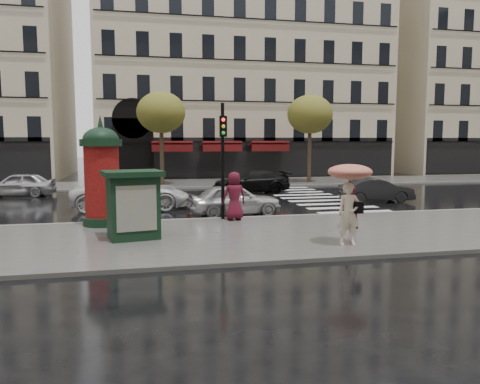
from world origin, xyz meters
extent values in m
plane|color=black|center=(0.00, 0.00, 0.00)|extent=(160.00, 160.00, 0.00)
cube|color=#474744|center=(0.00, -0.50, 0.06)|extent=(90.00, 7.00, 0.12)
cube|color=#474744|center=(0.00, 19.00, 0.06)|extent=(90.00, 6.00, 0.12)
cube|color=slate|center=(0.00, 3.00, 0.07)|extent=(90.00, 0.25, 0.14)
cube|color=slate|center=(0.00, 16.00, 0.07)|extent=(90.00, 0.25, 0.14)
cube|color=silver|center=(6.00, 9.60, 0.01)|extent=(3.60, 11.75, 0.01)
cube|color=#B7A88C|center=(6.00, 30.00, 10.00)|extent=(26.00, 14.00, 20.00)
cylinder|color=#38281C|center=(-2.00, 18.00, 2.60)|extent=(0.28, 0.28, 5.20)
ellipsoid|color=#546720|center=(-2.00, 18.00, 5.20)|extent=(3.40, 3.40, 2.89)
cylinder|color=#38281C|center=(9.00, 18.00, 2.60)|extent=(0.28, 0.28, 5.20)
ellipsoid|color=#546720|center=(9.00, 18.00, 5.20)|extent=(3.40, 3.40, 2.89)
imported|color=#F4E4C9|center=(2.49, -2.66, 1.06)|extent=(0.72, 0.51, 1.88)
cylinder|color=black|center=(2.49, -2.66, 1.69)|extent=(0.02, 0.02, 1.19)
ellipsoid|color=#D62851|center=(2.49, -2.66, 2.31)|extent=(1.30, 1.30, 0.46)
cone|color=black|center=(2.49, -2.66, 2.57)|extent=(0.04, 0.04, 0.10)
cube|color=black|center=(2.77, -2.74, 1.25)|extent=(0.28, 0.13, 0.35)
imported|color=maroon|center=(3.66, -0.24, 0.88)|extent=(0.88, 0.78, 1.51)
imported|color=#521021|center=(0.03, 2.40, 1.07)|extent=(1.00, 0.72, 1.91)
cylinder|color=black|center=(-4.94, 2.40, 0.28)|extent=(1.47, 1.47, 0.31)
cylinder|color=maroon|center=(-4.94, 2.40, 1.74)|extent=(1.26, 1.26, 2.62)
cylinder|color=black|center=(-4.94, 2.40, 3.16)|extent=(1.51, 1.51, 0.26)
ellipsoid|color=black|center=(-4.94, 2.40, 3.26)|extent=(1.30, 1.30, 0.91)
cone|color=black|center=(-4.94, 2.40, 3.94)|extent=(0.21, 0.21, 0.47)
cylinder|color=black|center=(-0.35, 2.80, 2.41)|extent=(0.14, 0.14, 4.57)
cube|color=black|center=(-0.37, 2.55, 3.78)|extent=(0.30, 0.23, 0.80)
cube|color=black|center=(-3.81, -0.29, 1.11)|extent=(1.71, 1.49, 1.98)
cube|color=black|center=(-3.81, -0.29, 2.20)|extent=(2.05, 1.82, 0.17)
imported|color=silver|center=(0.42, 4.27, 0.69)|extent=(4.11, 1.84, 1.37)
imported|color=black|center=(8.63, 6.99, 0.62)|extent=(3.89, 1.65, 1.25)
imported|color=white|center=(-3.96, 7.13, 0.76)|extent=(5.61, 2.82, 1.53)
imported|color=black|center=(3.21, 12.73, 0.70)|extent=(4.81, 1.99, 1.39)
imported|color=#B8B8BD|center=(-10.50, 13.77, 0.70)|extent=(4.18, 1.86, 1.40)
camera|label=1|loc=(-3.59, -15.43, 3.22)|focal=35.00mm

